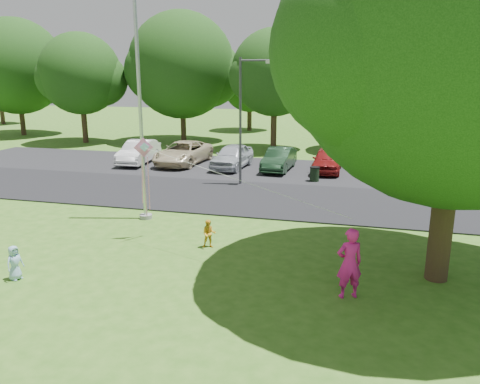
% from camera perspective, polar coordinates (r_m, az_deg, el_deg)
% --- Properties ---
extents(ground, '(120.00, 120.00, 0.00)m').
position_cam_1_polar(ground, '(13.47, -6.93, -10.61)').
color(ground, '#34641A').
rests_on(ground, ground).
extents(park_road, '(60.00, 6.00, 0.06)m').
position_cam_1_polar(park_road, '(21.59, 1.63, -0.71)').
color(park_road, black).
rests_on(park_road, ground).
extents(parking_strip, '(42.00, 7.00, 0.06)m').
position_cam_1_polar(parking_strip, '(27.80, 4.56, 2.69)').
color(parking_strip, black).
rests_on(parking_strip, ground).
extents(flagpole, '(0.50, 0.50, 10.00)m').
position_cam_1_polar(flagpole, '(18.27, -12.05, 9.39)').
color(flagpole, '#B7BABF').
rests_on(flagpole, ground).
extents(street_lamp, '(1.79, 0.33, 6.37)m').
position_cam_1_polar(street_lamp, '(23.58, 0.66, 9.96)').
color(street_lamp, '#3F3F44').
rests_on(street_lamp, ground).
extents(trash_can, '(0.52, 0.52, 0.82)m').
position_cam_1_polar(trash_can, '(24.99, 9.07, 2.12)').
color(trash_can, black).
rests_on(trash_can, ground).
extents(big_tree, '(9.70, 9.14, 11.34)m').
position_cam_1_polar(big_tree, '(13.33, 25.19, 16.85)').
color(big_tree, '#332316').
rests_on(big_tree, ground).
extents(tree_row, '(64.35, 11.94, 10.88)m').
position_cam_1_polar(tree_row, '(35.69, 9.81, 14.32)').
color(tree_row, '#332316').
rests_on(tree_row, ground).
extents(horizon_trees, '(77.46, 7.20, 7.02)m').
position_cam_1_polar(horizon_trees, '(45.24, 13.96, 12.31)').
color(horizon_trees, '#332316').
rests_on(horizon_trees, ground).
extents(parked_cars, '(19.99, 5.26, 1.42)m').
position_cam_1_polar(parked_cars, '(27.76, 3.68, 4.18)').
color(parked_cars, silver).
rests_on(parked_cars, ground).
extents(woman, '(0.81, 0.69, 1.88)m').
position_cam_1_polar(woman, '(12.39, 13.19, -8.45)').
color(woman, '#E21E8B').
rests_on(woman, ground).
extents(child_yellow, '(0.55, 0.48, 0.96)m').
position_cam_1_polar(child_yellow, '(15.56, -3.80, -5.10)').
color(child_yellow, gold).
rests_on(child_yellow, ground).
extents(child_blue, '(0.44, 0.56, 1.00)m').
position_cam_1_polar(child_blue, '(14.65, -25.78, -7.77)').
color(child_blue, '#8BB4D5').
rests_on(child_blue, ground).
extents(kite, '(7.22, 3.07, 2.82)m').
position_cam_1_polar(kite, '(15.96, -11.20, 3.76)').
color(kite, pink).
rests_on(kite, ground).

